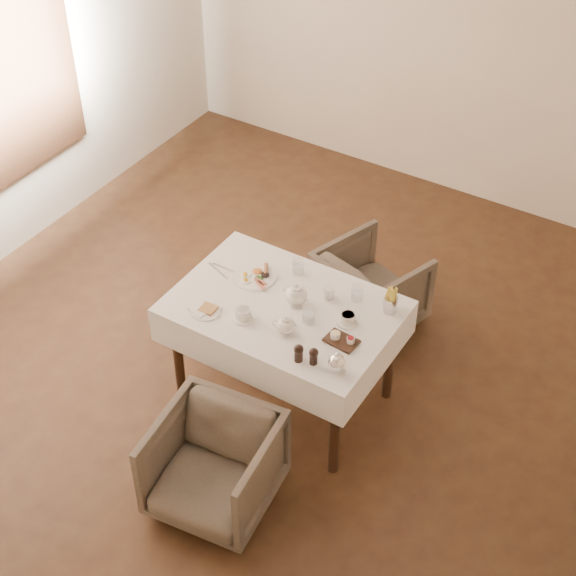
{
  "coord_description": "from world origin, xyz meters",
  "views": [
    {
      "loc": [
        2.27,
        -3.39,
        4.09
      ],
      "look_at": [
        0.25,
        -0.12,
        0.82
      ],
      "focal_mm": 55.0,
      "sensor_mm": 36.0,
      "label": 1
    }
  ],
  "objects_px": {
    "breakfast_plate": "(256,276)",
    "teapot_centre": "(296,294)",
    "armchair_near": "(214,466)",
    "armchair_far": "(371,287)",
    "table": "(284,321)"
  },
  "relations": [
    {
      "from": "table",
      "to": "breakfast_plate",
      "type": "height_order",
      "value": "breakfast_plate"
    },
    {
      "from": "table",
      "to": "armchair_near",
      "type": "xyz_separation_m",
      "value": [
        0.09,
        -0.86,
        -0.35
      ]
    },
    {
      "from": "armchair_far",
      "to": "teapot_centre",
      "type": "xyz_separation_m",
      "value": [
        -0.06,
        -0.86,
        0.54
      ]
    },
    {
      "from": "armchair_near",
      "to": "armchair_far",
      "type": "bearing_deg",
      "value": 82.49
    },
    {
      "from": "armchair_far",
      "to": "teapot_centre",
      "type": "distance_m",
      "value": 1.02
    },
    {
      "from": "armchair_far",
      "to": "breakfast_plate",
      "type": "bearing_deg",
      "value": 82.64
    },
    {
      "from": "armchair_far",
      "to": "teapot_centre",
      "type": "relative_size",
      "value": 3.55
    },
    {
      "from": "armchair_near",
      "to": "armchair_far",
      "type": "xyz_separation_m",
      "value": [
        0.02,
        1.77,
        -0.01
      ]
    },
    {
      "from": "table",
      "to": "armchair_far",
      "type": "height_order",
      "value": "table"
    },
    {
      "from": "table",
      "to": "teapot_centre",
      "type": "bearing_deg",
      "value": 48.68
    },
    {
      "from": "armchair_far",
      "to": "breakfast_plate",
      "type": "distance_m",
      "value": 1.0
    },
    {
      "from": "armchair_near",
      "to": "teapot_centre",
      "type": "bearing_deg",
      "value": 85.89
    },
    {
      "from": "breakfast_plate",
      "to": "teapot_centre",
      "type": "height_order",
      "value": "teapot_centre"
    },
    {
      "from": "armchair_near",
      "to": "breakfast_plate",
      "type": "bearing_deg",
      "value": 103.69
    },
    {
      "from": "armchair_near",
      "to": "armchair_far",
      "type": "distance_m",
      "value": 1.77
    }
  ]
}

